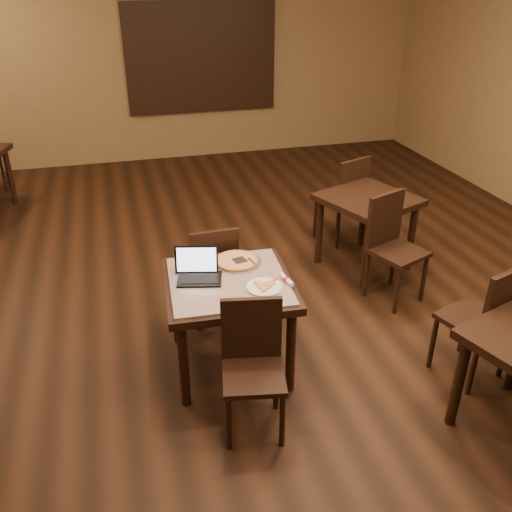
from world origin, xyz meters
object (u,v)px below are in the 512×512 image
object	(u,v)px
laptop	(198,270)
other_table_a_chair_far	(346,195)
chair_main_near	(253,359)
other_table_c_chair_far	(487,317)
chair_main_far	(213,269)
pizza_pan	(237,262)
other_table_a	(367,209)
tiled_table	(229,292)
other_table_a_chair_near	(392,241)

from	to	relation	value
laptop	other_table_a_chair_far	xyz separation A→B (m)	(1.93, 1.69, -0.26)
chair_main_near	other_table_c_chair_far	world-z (taller)	other_table_c_chair_far
chair_main_far	pizza_pan	bearing A→B (deg)	105.36
other_table_a_chair_far	laptop	bearing A→B (deg)	20.16
other_table_a	tiled_table	bearing A→B (deg)	-165.70
laptop	other_table_a	bearing A→B (deg)	44.06
laptop	other_table_c_chair_far	world-z (taller)	other_table_c_chair_far
tiled_table	other_table_a_chair_far	distance (m)	2.49
laptop	other_table_a_chair_near	bearing A→B (deg)	29.39
chair_main_far	other_table_a_chair_far	size ratio (longest dim) A/B	0.92
chair_main_far	other_table_c_chair_far	distance (m)	2.16
chair_main_near	chair_main_far	xyz separation A→B (m)	(-0.01, 1.24, -0.00)
pizza_pan	other_table_c_chair_far	bearing A→B (deg)	-28.77
other_table_a_chair_far	other_table_c_chair_far	size ratio (longest dim) A/B	1.01
pizza_pan	other_table_c_chair_far	distance (m)	1.87
chair_main_far	other_table_a	distance (m)	1.80
chair_main_near	other_table_a_chair_far	world-z (taller)	other_table_a_chair_far
tiled_table	chair_main_near	distance (m)	0.64
tiled_table	pizza_pan	distance (m)	0.29
tiled_table	chair_main_far	bearing A→B (deg)	93.51
pizza_pan	other_table_a_chair_far	bearing A→B (deg)	43.98
tiled_table	laptop	distance (m)	0.27
other_table_a_chair_near	other_table_a_chair_far	world-z (taller)	same
chair_main_far	pizza_pan	distance (m)	0.47
laptop	pizza_pan	xyz separation A→B (m)	(0.32, 0.14, -0.05)
chair_main_near	other_table_a	size ratio (longest dim) A/B	0.86
chair_main_near	other_table_a_chair_near	xyz separation A→B (m)	(1.65, 1.24, 0.04)
laptop	other_table_a_chair_near	size ratio (longest dim) A/B	0.36
chair_main_near	other_table_a_chair_far	xyz separation A→B (m)	(1.71, 2.41, 0.04)
chair_main_near	chair_main_far	bearing A→B (deg)	101.47
pizza_pan	other_table_c_chair_far	world-z (taller)	other_table_c_chair_far
pizza_pan	other_table_a_chair_far	xyz separation A→B (m)	(1.61, 1.55, -0.21)
other_table_a	other_table_a_chair_near	world-z (taller)	other_table_a_chair_near
chair_main_far	chair_main_near	bearing A→B (deg)	88.75
chair_main_far	other_table_c_chair_far	xyz separation A→B (m)	(1.74, -1.27, 0.04)
other_table_a	chair_main_far	bearing A→B (deg)	177.98
other_table_a	other_table_a_chair_far	bearing A→B (deg)	65.82
chair_main_far	other_table_a	world-z (taller)	chair_main_far
pizza_pan	chair_main_near	bearing A→B (deg)	-96.94
tiled_table	pizza_pan	size ratio (longest dim) A/B	2.54
other_table_a_chair_far	other_table_c_chair_far	bearing A→B (deg)	69.29
tiled_table	chair_main_far	xyz separation A→B (m)	(0.00, 0.62, -0.14)
other_table_a	other_table_a_chair_near	bearing A→B (deg)	-114.18
chair_main_far	laptop	world-z (taller)	laptop
other_table_c_chair_far	other_table_a_chair_near	bearing A→B (deg)	-103.83
other_table_a_chair_near	other_table_c_chair_far	world-z (taller)	other_table_a_chair_near
other_table_a_chair_far	other_table_c_chair_far	world-z (taller)	other_table_a_chair_far
chair_main_far	laptop	size ratio (longest dim) A/B	2.55
pizza_pan	other_table_a	bearing A→B (deg)	31.49
tiled_table	other_table_a_chair_near	xyz separation A→B (m)	(1.66, 0.62, -0.10)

